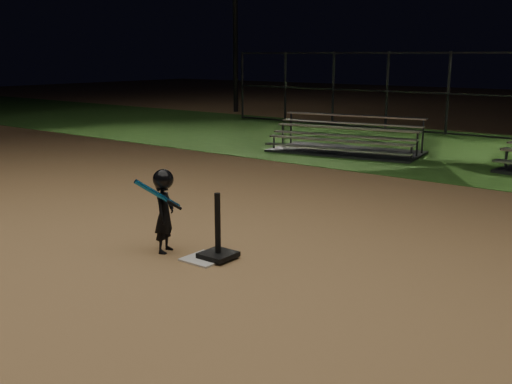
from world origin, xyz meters
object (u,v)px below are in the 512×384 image
home_plate (205,259)px  child_batter (164,208)px  batting_tee (218,246)px  bleacher_left (346,145)px

home_plate → child_batter: (-0.59, -0.08, 0.54)m
home_plate → child_batter: size_ratio=0.43×
home_plate → batting_tee: 0.23m
home_plate → bleacher_left: size_ratio=0.12×
bleacher_left → child_batter: bearing=-85.0°
child_batter → bleacher_left: size_ratio=0.27×
batting_tee → home_plate: bearing=-134.6°
batting_tee → bleacher_left: 8.44m
batting_tee → bleacher_left: bleacher_left is taller
home_plate → batting_tee: batting_tee is taller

